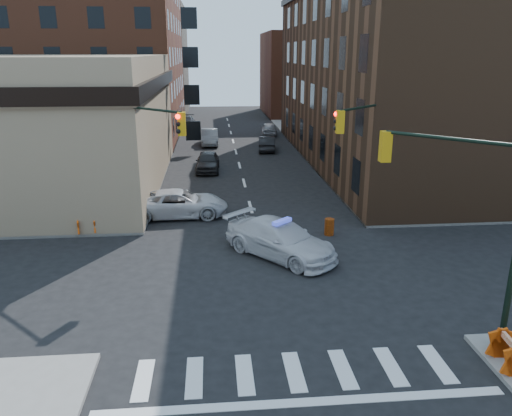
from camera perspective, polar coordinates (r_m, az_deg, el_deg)
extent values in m
plane|color=black|center=(21.74, 1.46, -7.74)|extent=(140.00, 140.00, 0.00)
cube|color=gray|center=(56.98, -26.51, 6.36)|extent=(34.00, 54.50, 0.15)
cube|color=gray|center=(58.81, 20.62, 7.37)|extent=(34.00, 54.50, 0.15)
cube|color=brown|center=(61.76, -21.52, 18.87)|extent=(25.00, 25.00, 24.00)
cube|color=#4A2F1D|center=(44.79, 15.33, 13.98)|extent=(14.00, 34.00, 14.00)
cube|color=brown|center=(82.69, -15.25, 16.00)|extent=(20.00, 18.00, 16.00)
cube|color=brown|center=(79.30, 6.99, 14.98)|extent=(16.00, 16.00, 12.00)
cylinder|color=black|center=(18.34, 26.22, -13.39)|extent=(0.44, 0.44, 0.50)
cylinder|color=black|center=(16.82, 21.65, 7.34)|extent=(3.27, 3.27, 0.12)
cube|color=#BF8C0C|center=(17.73, 14.58, 6.82)|extent=(0.35, 0.35, 1.05)
sphere|color=#FF0C05|center=(17.87, 14.97, 8.01)|extent=(0.22, 0.22, 0.22)
sphere|color=black|center=(17.92, 14.89, 6.97)|extent=(0.22, 0.22, 0.22)
sphere|color=black|center=(17.98, 14.81, 5.93)|extent=(0.22, 0.22, 0.22)
cylinder|color=black|center=(26.72, -14.79, 5.87)|extent=(0.20, 0.20, 8.00)
cylinder|color=black|center=(27.68, -14.20, -1.75)|extent=(0.44, 0.44, 0.50)
cylinder|color=black|center=(24.56, -12.11, 10.99)|extent=(3.27, 3.27, 0.12)
cube|color=#BF8C0C|center=(22.91, -8.48, 9.48)|extent=(0.35, 0.35, 1.05)
sphere|color=#FF0C05|center=(22.72, -8.94, 10.29)|extent=(0.22, 0.22, 0.22)
sphere|color=black|center=(22.76, -8.90, 9.46)|extent=(0.22, 0.22, 0.22)
sphere|color=black|center=(22.81, -8.86, 8.64)|extent=(0.22, 0.22, 0.22)
cylinder|color=black|center=(27.86, 14.13, 6.38)|extent=(0.20, 0.20, 8.00)
cylinder|color=black|center=(28.79, 13.58, -0.96)|extent=(0.44, 0.44, 0.50)
cylinder|color=black|center=(25.52, 12.27, 11.21)|extent=(3.27, 3.27, 0.12)
cube|color=#BF8C0C|center=(23.62, 9.58, 9.67)|extent=(0.35, 0.35, 1.05)
sphere|color=#FF0C05|center=(23.69, 9.16, 10.56)|extent=(0.22, 0.22, 0.22)
sphere|color=black|center=(23.73, 9.12, 9.77)|extent=(0.22, 0.22, 0.22)
sphere|color=black|center=(23.77, 9.08, 8.99)|extent=(0.22, 0.22, 0.22)
cylinder|color=black|center=(47.23, 7.00, 7.82)|extent=(0.24, 0.24, 2.60)
sphere|color=#8F5614|center=(46.93, 7.09, 10.28)|extent=(3.00, 3.00, 3.00)
cylinder|color=black|center=(54.98, 5.28, 9.22)|extent=(0.24, 0.24, 2.60)
sphere|color=#8F5614|center=(54.73, 5.34, 11.35)|extent=(3.00, 3.00, 3.00)
imported|color=silver|center=(23.45, 2.80, -3.59)|extent=(5.63, 5.89, 1.68)
imported|color=silver|center=(29.43, -8.76, 0.52)|extent=(5.72, 2.77, 1.57)
imported|color=black|center=(40.56, -5.56, 5.31)|extent=(2.01, 4.63, 1.55)
imported|color=gray|center=(52.29, -5.32, 8.07)|extent=(1.73, 4.84, 1.59)
imported|color=black|center=(63.96, -8.05, 9.66)|extent=(2.37, 5.37, 1.53)
imported|color=black|center=(48.91, 1.29, 7.39)|extent=(2.06, 4.48, 1.42)
imported|color=#919399|center=(58.40, 1.50, 9.06)|extent=(2.08, 4.42, 1.46)
imported|color=black|center=(27.27, -14.94, -0.82)|extent=(0.72, 0.70, 1.66)
imported|color=black|center=(28.19, -22.87, -0.78)|extent=(1.04, 0.88, 1.90)
imported|color=black|center=(29.49, -25.69, -0.72)|extent=(0.93, 0.89, 1.55)
cylinder|color=red|center=(26.51, 8.38, -2.15)|extent=(0.55, 0.55, 0.89)
cylinder|color=#D05A09|center=(29.96, -11.02, 0.21)|extent=(0.60, 0.60, 1.07)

